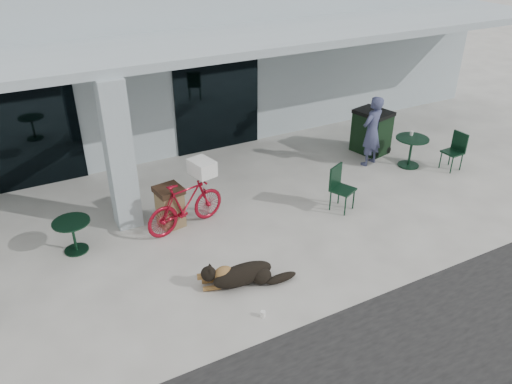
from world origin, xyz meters
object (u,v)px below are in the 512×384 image
dog (243,273)px  trash_receptacle (170,207)px  cafe_table_near (74,236)px  cafe_chair_far_b (453,152)px  person (372,131)px  cafe_chair_far_a (343,189)px  wheeled_bin (371,132)px  cafe_table_far (410,152)px  bicycle (186,205)px

dog → trash_receptacle: bearing=118.4°
cafe_table_near → cafe_chair_far_b: size_ratio=0.73×
person → cafe_chair_far_a: bearing=21.3°
trash_receptacle → wheeled_bin: (6.07, 1.00, 0.14)m
cafe_chair_far_a → cafe_chair_far_b: cafe_chair_far_a is taller
dog → cafe_chair_far_b: (6.72, 1.57, 0.27)m
trash_receptacle → wheeled_bin: 6.16m
cafe_chair_far_b → person: 2.09m
wheeled_bin → cafe_chair_far_b: bearing=-71.7°
wheeled_bin → cafe_table_far: bearing=-87.8°
dog → cafe_table_near: (-2.41, 2.40, 0.11)m
wheeled_bin → trash_receptacle: bearing=176.4°
cafe_table_near → wheeled_bin: size_ratio=0.60×
cafe_chair_far_a → trash_receptacle: cafe_chair_far_a is taller
cafe_table_near → bicycle: bearing=-6.0°
dog → wheeled_bin: (5.61, 3.40, 0.37)m
person → trash_receptacle: bearing=-12.1°
wheeled_bin → bicycle: bearing=179.0°
cafe_table_near → person: (7.49, 0.40, 0.58)m
person → trash_receptacle: person is taller
dog → person: 5.84m
cafe_chair_far_b → dog: bearing=-79.9°
cafe_chair_far_b → cafe_chair_far_a: bearing=-88.0°
cafe_chair_far_b → person: bearing=-129.9°
dog → wheeled_bin: bearing=48.7°
cafe_chair_far_a → person: bearing=13.7°
cafe_table_near → person: size_ratio=0.39×
cafe_chair_far_a → dog: bearing=178.3°
trash_receptacle → bicycle: bearing=-41.8°
cafe_table_far → wheeled_bin: wheeled_bin is taller
cafe_chair_far_a → cafe_chair_far_b: (3.65, 0.32, -0.02)m
cafe_table_far → cafe_chair_far_a: 3.03m
cafe_table_near → cafe_chair_far_b: cafe_chair_far_b is taller
dog → person: person is taller
dog → cafe_chair_far_a: 3.32m
bicycle → cafe_table_near: bearing=71.4°
cafe_table_near → trash_receptacle: (1.94, 0.00, 0.11)m
cafe_table_far → dog: bearing=-159.5°
bicycle → trash_receptacle: size_ratio=2.02×
person → cafe_table_near: bearing=-13.2°
bicycle → dog: (0.21, -2.17, -0.32)m
cafe_table_far → wheeled_bin: (-0.32, 1.18, 0.20)m
cafe_table_near → cafe_chair_far_a: bearing=-11.9°
bicycle → cafe_table_near: 2.22m
cafe_table_near → cafe_table_far: (8.33, -0.18, 0.06)m
trash_receptacle → cafe_table_far: bearing=-1.6°
cafe_table_far → person: person is taller
cafe_chair_far_a → wheeled_bin: (2.55, 2.15, 0.08)m
cafe_table_far → trash_receptacle: 6.40m
bicycle → cafe_table_far: bicycle is taller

